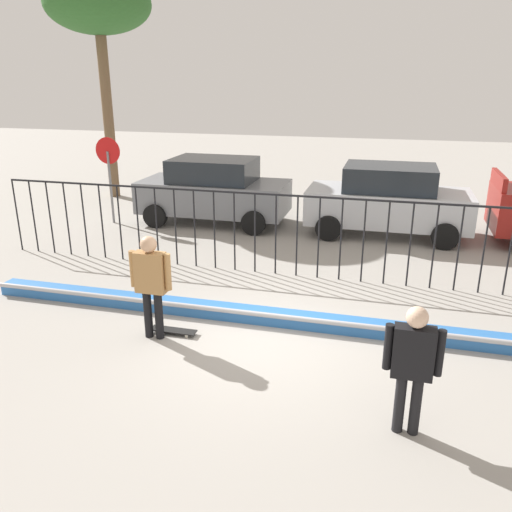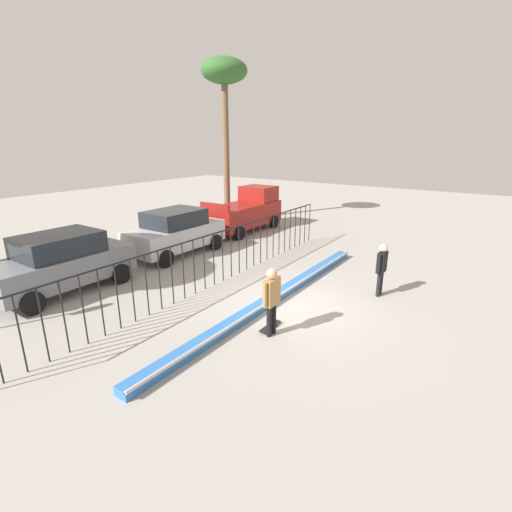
{
  "view_description": "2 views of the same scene",
  "coord_description": "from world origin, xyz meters",
  "px_view_note": "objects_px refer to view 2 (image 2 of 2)",
  "views": [
    {
      "loc": [
        1.86,
        -7.51,
        4.16
      ],
      "look_at": [
        -0.42,
        1.14,
        1.04
      ],
      "focal_mm": 36.48,
      "sensor_mm": 36.0,
      "label": 1
    },
    {
      "loc": [
        -8.94,
        -4.9,
        4.75
      ],
      "look_at": [
        0.19,
        1.42,
        1.25
      ],
      "focal_mm": 26.25,
      "sensor_mm": 36.0,
      "label": 2
    }
  ],
  "objects_px": {
    "parked_car_gray": "(61,262)",
    "palm_tree_tall": "(224,80)",
    "skateboard": "(270,326)",
    "camera_operator": "(382,265)",
    "pickup_truck": "(246,211)",
    "skateboarder": "(272,296)",
    "parked_car_silver": "(176,232)"
  },
  "relations": [
    {
      "from": "parked_car_gray",
      "to": "pickup_truck",
      "type": "xyz_separation_m",
      "value": [
        10.19,
        0.15,
        0.06
      ]
    },
    {
      "from": "skateboard",
      "to": "palm_tree_tall",
      "type": "bearing_deg",
      "value": 59.73
    },
    {
      "from": "skateboarder",
      "to": "camera_operator",
      "type": "height_order",
      "value": "skateboarder"
    },
    {
      "from": "camera_operator",
      "to": "parked_car_silver",
      "type": "xyz_separation_m",
      "value": [
        -0.47,
        8.56,
        -0.04
      ]
    },
    {
      "from": "skateboard",
      "to": "palm_tree_tall",
      "type": "height_order",
      "value": "palm_tree_tall"
    },
    {
      "from": "skateboard",
      "to": "palm_tree_tall",
      "type": "distance_m",
      "value": 15.72
    },
    {
      "from": "palm_tree_tall",
      "to": "camera_operator",
      "type": "bearing_deg",
      "value": -119.02
    },
    {
      "from": "skateboarder",
      "to": "palm_tree_tall",
      "type": "distance_m",
      "value": 15.53
    },
    {
      "from": "skateboard",
      "to": "pickup_truck",
      "type": "bearing_deg",
      "value": 55.75
    },
    {
      "from": "parked_car_silver",
      "to": "parked_car_gray",
      "type": "bearing_deg",
      "value": -177.48
    },
    {
      "from": "parked_car_gray",
      "to": "palm_tree_tall",
      "type": "height_order",
      "value": "palm_tree_tall"
    },
    {
      "from": "skateboarder",
      "to": "skateboard",
      "type": "bearing_deg",
      "value": 71.3
    },
    {
      "from": "skateboarder",
      "to": "camera_operator",
      "type": "xyz_separation_m",
      "value": [
        4.04,
        -1.47,
        -0.05
      ]
    },
    {
      "from": "palm_tree_tall",
      "to": "skateboarder",
      "type": "bearing_deg",
      "value": -136.68
    },
    {
      "from": "palm_tree_tall",
      "to": "parked_car_gray",
      "type": "bearing_deg",
      "value": -167.74
    },
    {
      "from": "parked_car_gray",
      "to": "pickup_truck",
      "type": "relative_size",
      "value": 0.91
    },
    {
      "from": "skateboard",
      "to": "parked_car_silver",
      "type": "xyz_separation_m",
      "value": [
        3.32,
        6.9,
        0.91
      ]
    },
    {
      "from": "camera_operator",
      "to": "pickup_truck",
      "type": "bearing_deg",
      "value": -101.7
    },
    {
      "from": "camera_operator",
      "to": "parked_car_silver",
      "type": "bearing_deg",
      "value": -69.89
    },
    {
      "from": "camera_operator",
      "to": "palm_tree_tall",
      "type": "xyz_separation_m",
      "value": [
        6.14,
        11.07,
        6.8
      ]
    },
    {
      "from": "skateboarder",
      "to": "camera_operator",
      "type": "distance_m",
      "value": 4.3
    },
    {
      "from": "palm_tree_tall",
      "to": "pickup_truck",
      "type": "bearing_deg",
      "value": -120.22
    },
    {
      "from": "parked_car_gray",
      "to": "pickup_truck",
      "type": "height_order",
      "value": "pickup_truck"
    },
    {
      "from": "skateboard",
      "to": "parked_car_gray",
      "type": "height_order",
      "value": "parked_car_gray"
    },
    {
      "from": "pickup_truck",
      "to": "palm_tree_tall",
      "type": "relative_size",
      "value": 0.52
    },
    {
      "from": "skateboarder",
      "to": "pickup_truck",
      "type": "relative_size",
      "value": 0.38
    },
    {
      "from": "skateboarder",
      "to": "parked_car_gray",
      "type": "relative_size",
      "value": 0.41
    },
    {
      "from": "camera_operator",
      "to": "parked_car_gray",
      "type": "height_order",
      "value": "parked_car_gray"
    },
    {
      "from": "skateboard",
      "to": "camera_operator",
      "type": "bearing_deg",
      "value": -7.4
    },
    {
      "from": "camera_operator",
      "to": "parked_car_silver",
      "type": "height_order",
      "value": "parked_car_silver"
    },
    {
      "from": "pickup_truck",
      "to": "palm_tree_tall",
      "type": "bearing_deg",
      "value": 55.2
    },
    {
      "from": "camera_operator",
      "to": "pickup_truck",
      "type": "height_order",
      "value": "pickup_truck"
    }
  ]
}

